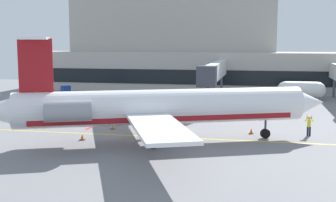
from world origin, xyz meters
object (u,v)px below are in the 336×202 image
object	(u,v)px
marshaller	(309,125)
fuel_tank	(301,90)
pushback_tractor	(220,100)
belt_loader	(148,109)
baggage_tug	(62,94)
regional_jet	(157,107)

from	to	relation	value
marshaller	fuel_tank	bearing A→B (deg)	86.95
pushback_tractor	belt_loader	distance (m)	13.66
fuel_tank	marshaller	xyz separation A→B (m)	(-1.47, -27.66, -0.58)
fuel_tank	baggage_tug	bearing A→B (deg)	-168.63
baggage_tug	marshaller	distance (m)	40.56
belt_loader	marshaller	distance (m)	19.32
regional_jet	fuel_tank	world-z (taller)	regional_jet
regional_jet	pushback_tractor	bearing A→B (deg)	82.14
marshaller	pushback_tractor	bearing A→B (deg)	118.91
pushback_tractor	fuel_tank	world-z (taller)	fuel_tank
regional_jet	fuel_tank	bearing A→B (deg)	65.83
regional_jet	belt_loader	xyz separation A→B (m)	(-4.30, 13.18, -2.28)
baggage_tug	belt_loader	xyz separation A→B (m)	(17.20, -13.07, -0.00)
pushback_tractor	marshaller	distance (m)	21.17
baggage_tug	marshaller	world-z (taller)	baggage_tug
regional_jet	baggage_tug	bearing A→B (deg)	129.31
baggage_tug	pushback_tractor	world-z (taller)	baggage_tug
pushback_tractor	baggage_tug	bearing A→B (deg)	175.93
fuel_tank	regional_jet	bearing A→B (deg)	-114.17
baggage_tug	fuel_tank	bearing A→B (deg)	11.37
regional_jet	fuel_tank	size ratio (longest dim) A/B	4.15
fuel_tank	belt_loader	bearing A→B (deg)	-133.50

